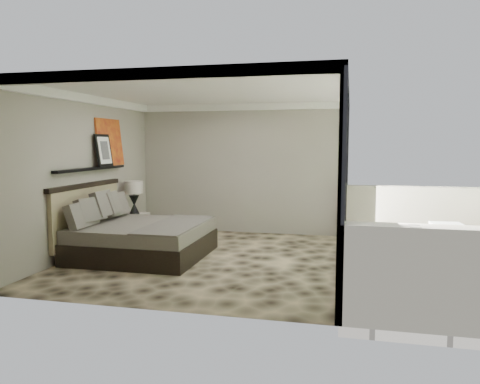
% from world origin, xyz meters
% --- Properties ---
extents(floor, '(5.00, 5.00, 0.00)m').
position_xyz_m(floor, '(0.00, 0.00, 0.00)').
color(floor, black).
rests_on(floor, ground).
extents(ceiling, '(4.50, 5.00, 0.02)m').
position_xyz_m(ceiling, '(0.00, 0.00, 2.79)').
color(ceiling, silver).
rests_on(ceiling, back_wall).
extents(back_wall, '(4.50, 0.02, 2.80)m').
position_xyz_m(back_wall, '(0.00, 2.49, 1.40)').
color(back_wall, gray).
rests_on(back_wall, floor).
extents(left_wall, '(0.02, 5.00, 2.80)m').
position_xyz_m(left_wall, '(-2.24, 0.00, 1.40)').
color(left_wall, gray).
rests_on(left_wall, floor).
extents(glass_wall, '(0.08, 5.00, 2.80)m').
position_xyz_m(glass_wall, '(2.25, 0.00, 1.40)').
color(glass_wall, white).
rests_on(glass_wall, floor).
extents(terrace_slab, '(3.00, 5.00, 0.12)m').
position_xyz_m(terrace_slab, '(3.75, 0.00, -0.06)').
color(terrace_slab, beige).
rests_on(terrace_slab, ground).
extents(picture_ledge, '(0.12, 2.20, 0.05)m').
position_xyz_m(picture_ledge, '(-2.18, 0.10, 1.50)').
color(picture_ledge, black).
rests_on(picture_ledge, left_wall).
extents(bed, '(2.16, 2.09, 1.20)m').
position_xyz_m(bed, '(-1.24, -0.09, 0.35)').
color(bed, black).
rests_on(bed, floor).
extents(nightstand, '(0.69, 0.69, 0.53)m').
position_xyz_m(nightstand, '(-1.99, 1.28, 0.26)').
color(nightstand, black).
rests_on(nightstand, floor).
extents(table_lamp, '(0.37, 0.37, 0.67)m').
position_xyz_m(table_lamp, '(-1.96, 1.29, 0.95)').
color(table_lamp, black).
rests_on(table_lamp, nightstand).
extents(abstract_canvas, '(0.13, 0.90, 0.90)m').
position_xyz_m(abstract_canvas, '(-2.19, 0.79, 1.97)').
color(abstract_canvas, '#A3280E').
rests_on(abstract_canvas, picture_ledge).
extents(framed_print, '(0.11, 0.50, 0.60)m').
position_xyz_m(framed_print, '(-2.14, 0.46, 1.82)').
color(framed_print, black).
rests_on(framed_print, picture_ledge).
extents(ottoman, '(0.57, 0.57, 0.53)m').
position_xyz_m(ottoman, '(4.05, 1.40, 0.26)').
color(ottoman, white).
rests_on(ottoman, terrace_slab).
extents(lounger, '(0.94, 1.54, 0.56)m').
position_xyz_m(lounger, '(3.04, 0.30, 0.17)').
color(lounger, silver).
rests_on(lounger, terrace_slab).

